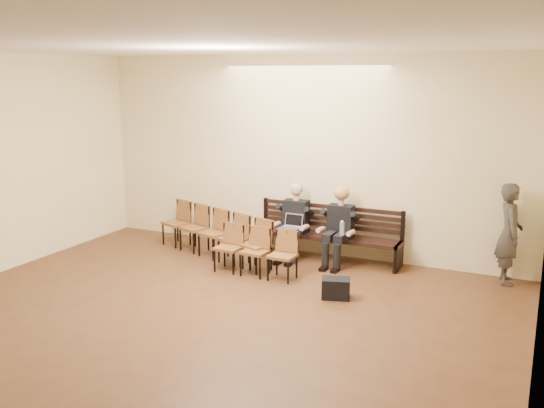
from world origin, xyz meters
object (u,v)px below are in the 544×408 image
at_px(chair_row_front, 213,233).
at_px(water_bottle, 342,236).
at_px(chair_row_back, 255,252).
at_px(bag, 336,288).
at_px(seated_man, 294,222).
at_px(laptop, 291,229).
at_px(passerby, 510,226).
at_px(bench, 326,247).
at_px(seated_woman, 339,229).

bearing_deg(chair_row_front, water_bottle, 26.05).
xyz_separation_m(chair_row_front, chair_row_back, (1.12, -0.59, -0.04)).
height_order(bag, chair_row_back, chair_row_back).
distance_m(seated_man, chair_row_back, 1.16).
relative_size(seated_man, chair_row_front, 0.50).
relative_size(seated_man, laptop, 3.93).
distance_m(seated_man, passerby, 3.50).
height_order(bench, seated_man, seated_man).
distance_m(seated_man, chair_row_front, 1.43).
height_order(laptop, bag, laptop).
distance_m(bench, bag, 1.82).
xyz_separation_m(seated_man, seated_woman, (0.82, 0.00, -0.03)).
relative_size(seated_man, bag, 3.20).
height_order(water_bottle, chair_row_front, chair_row_front).
height_order(laptop, passerby, passerby).
xyz_separation_m(laptop, water_bottle, (0.93, -0.04, 0.01)).
height_order(laptop, water_bottle, water_bottle).
bearing_deg(passerby, laptop, 83.73).
bearing_deg(passerby, chair_row_back, 96.68).
height_order(chair_row_front, chair_row_back, chair_row_front).
bearing_deg(seated_woman, bench, 154.98).
bearing_deg(bag, chair_row_front, 159.12).
xyz_separation_m(passerby, chair_row_front, (-4.79, -0.75, -0.48)).
xyz_separation_m(laptop, chair_row_front, (-1.34, -0.32, -0.15)).
relative_size(water_bottle, bag, 0.62).
bearing_deg(bag, laptop, 134.15).
bearing_deg(chair_row_back, laptop, 77.78).
height_order(water_bottle, chair_row_back, chair_row_back).
height_order(seated_man, seated_woman, seated_man).
bearing_deg(seated_woman, laptop, -165.40).
relative_size(seated_woman, chair_row_back, 0.88).
relative_size(seated_woman, chair_row_front, 0.47).
distance_m(seated_woman, water_bottle, 0.29).
bearing_deg(bench, passerby, 1.96).
xyz_separation_m(bench, chair_row_back, (-0.76, -1.24, 0.16)).
xyz_separation_m(seated_man, chair_row_back, (-0.20, -1.12, -0.26)).
bearing_deg(seated_man, seated_woman, 0.00).
relative_size(bench, bag, 6.50).
bearing_deg(seated_man, bag, -49.31).
distance_m(passerby, chair_row_front, 4.88).
bearing_deg(seated_man, bench, 12.01).
bearing_deg(seated_woman, seated_man, 180.00).
distance_m(bag, passerby, 2.88).
relative_size(laptop, chair_row_front, 0.13).
bearing_deg(laptop, seated_woman, 16.84).
distance_m(water_bottle, passerby, 2.58).
xyz_separation_m(bench, laptop, (-0.53, -0.33, 0.34)).
xyz_separation_m(water_bottle, chair_row_front, (-2.27, -0.28, -0.16)).
bearing_deg(seated_woman, chair_row_front, -166.05).
bearing_deg(chair_row_back, passerby, 21.75).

